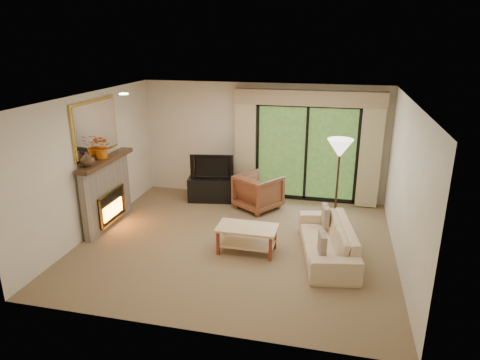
% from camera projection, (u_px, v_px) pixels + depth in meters
% --- Properties ---
extents(floor, '(5.50, 5.50, 0.00)m').
position_uv_depth(floor, '(236.00, 243.00, 7.74)').
color(floor, '#7E6547').
rests_on(floor, ground).
extents(ceiling, '(5.50, 5.50, 0.00)m').
position_uv_depth(ceiling, '(236.00, 98.00, 6.91)').
color(ceiling, white).
rests_on(ceiling, ground).
extents(wall_back, '(5.00, 0.00, 5.00)m').
position_uv_depth(wall_back, '(262.00, 141.00, 9.63)').
color(wall_back, beige).
rests_on(wall_back, ground).
extents(wall_front, '(5.00, 0.00, 5.00)m').
position_uv_depth(wall_front, '(186.00, 238.00, 5.02)').
color(wall_front, beige).
rests_on(wall_front, ground).
extents(wall_left, '(0.00, 5.00, 5.00)m').
position_uv_depth(wall_left, '(92.00, 164.00, 7.92)').
color(wall_left, beige).
rests_on(wall_left, ground).
extents(wall_right, '(0.00, 5.00, 5.00)m').
position_uv_depth(wall_right, '(405.00, 187.00, 6.73)').
color(wall_right, beige).
rests_on(wall_right, ground).
extents(fireplace, '(0.24, 1.70, 1.37)m').
position_uv_depth(fireplace, '(107.00, 192.00, 8.27)').
color(fireplace, gray).
rests_on(fireplace, floor).
extents(mirror, '(0.07, 1.45, 1.02)m').
position_uv_depth(mirror, '(96.00, 127.00, 7.89)').
color(mirror, gold).
rests_on(mirror, wall_left).
extents(sliding_door, '(2.26, 0.10, 2.16)m').
position_uv_depth(sliding_door, '(306.00, 153.00, 9.43)').
color(sliding_door, black).
rests_on(sliding_door, floor).
extents(curtain_left, '(0.45, 0.18, 2.35)m').
position_uv_depth(curtain_left, '(245.00, 147.00, 9.59)').
color(curtain_left, tan).
rests_on(curtain_left, floor).
extents(curtain_right, '(0.45, 0.18, 2.35)m').
position_uv_depth(curtain_right, '(370.00, 154.00, 9.01)').
color(curtain_right, tan).
rests_on(curtain_right, floor).
extents(cornice, '(3.20, 0.24, 0.32)m').
position_uv_depth(cornice, '(309.00, 98.00, 8.96)').
color(cornice, tan).
rests_on(cornice, wall_back).
extents(media_console, '(1.15, 0.66, 0.54)m').
position_uv_depth(media_console, '(213.00, 189.00, 9.67)').
color(media_console, black).
rests_on(media_console, floor).
extents(tv, '(0.97, 0.28, 0.55)m').
position_uv_depth(tv, '(212.00, 166.00, 9.50)').
color(tv, black).
rests_on(tv, media_console).
extents(armchair, '(1.15, 1.15, 0.76)m').
position_uv_depth(armchair, '(258.00, 192.00, 9.17)').
color(armchair, brown).
rests_on(armchair, floor).
extents(sofa, '(1.13, 2.11, 0.58)m').
position_uv_depth(sofa, '(327.00, 240.00, 7.19)').
color(sofa, '#CEB28B').
rests_on(sofa, floor).
extents(pillow_near, '(0.16, 0.37, 0.35)m').
position_uv_depth(pillow_near, '(322.00, 244.00, 6.61)').
color(pillow_near, brown).
rests_on(pillow_near, sofa).
extents(pillow_far, '(0.16, 0.37, 0.36)m').
position_uv_depth(pillow_far, '(325.00, 215.00, 7.68)').
color(pillow_far, brown).
rests_on(pillow_far, sofa).
extents(coffee_table, '(1.03, 0.58, 0.46)m').
position_uv_depth(coffee_table, '(247.00, 239.00, 7.36)').
color(coffee_table, '#DCB680').
rests_on(coffee_table, floor).
extents(floor_lamp, '(0.55, 0.55, 1.77)m').
position_uv_depth(floor_lamp, '(337.00, 185.00, 8.05)').
color(floor_lamp, '#F6EBCC').
rests_on(floor_lamp, floor).
extents(vase, '(0.26, 0.26, 0.26)m').
position_uv_depth(vase, '(87.00, 159.00, 7.50)').
color(vase, '#40291A').
rests_on(vase, fireplace).
extents(branches, '(0.50, 0.46, 0.46)m').
position_uv_depth(branches, '(102.00, 147.00, 7.94)').
color(branches, '#D15D10').
rests_on(branches, fireplace).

